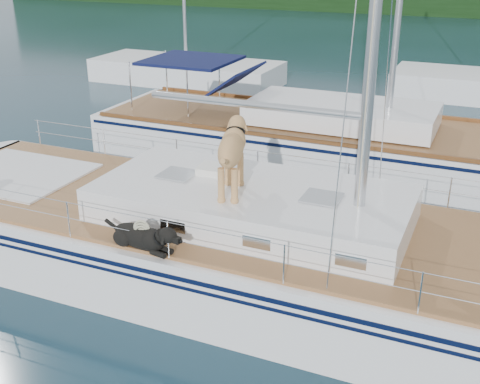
% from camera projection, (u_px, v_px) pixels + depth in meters
% --- Properties ---
extents(ground, '(120.00, 120.00, 0.00)m').
position_uv_depth(ground, '(210.00, 273.00, 10.94)').
color(ground, black).
rests_on(ground, ground).
extents(shore_bank, '(92.00, 1.00, 1.20)m').
position_uv_depth(shore_bank, '(456.00, 7.00, 49.81)').
color(shore_bank, '#595147').
rests_on(shore_bank, ground).
extents(main_sailboat, '(12.00, 3.86, 14.01)m').
position_uv_depth(main_sailboat, '(214.00, 240.00, 10.64)').
color(main_sailboat, white).
rests_on(main_sailboat, ground).
extents(neighbor_sailboat, '(11.00, 3.50, 13.30)m').
position_uv_depth(neighbor_sailboat, '(301.00, 138.00, 16.36)').
color(neighbor_sailboat, white).
rests_on(neighbor_sailboat, ground).
extents(bg_boat_west, '(8.00, 3.00, 11.65)m').
position_uv_depth(bg_boat_west, '(187.00, 72.00, 25.57)').
color(bg_boat_west, white).
rests_on(bg_boat_west, ground).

